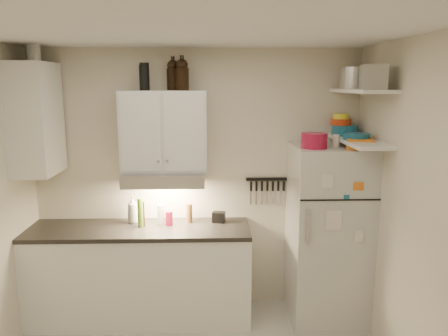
{
  "coord_description": "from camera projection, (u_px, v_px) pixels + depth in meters",
  "views": [
    {
      "loc": [
        0.13,
        -2.78,
        2.26
      ],
      "look_at": [
        0.25,
        0.9,
        1.55
      ],
      "focal_mm": 35.0,
      "sensor_mm": 36.0,
      "label": 1
    }
  ],
  "objects": [
    {
      "name": "ceiling",
      "position": [
        188.0,
        26.0,
        2.65
      ],
      "size": [
        3.2,
        3.0,
        0.02
      ],
      "primitive_type": "cube",
      "color": "white",
      "rests_on": "ground"
    },
    {
      "name": "back_wall",
      "position": [
        197.0,
        181.0,
        4.39
      ],
      "size": [
        3.2,
        0.02,
        2.6
      ],
      "primitive_type": "cube",
      "color": "beige",
      "rests_on": "ground"
    },
    {
      "name": "right_wall",
      "position": [
        429.0,
        228.0,
        2.95
      ],
      "size": [
        0.02,
        3.0,
        2.6
      ],
      "primitive_type": "cube",
      "color": "beige",
      "rests_on": "ground"
    },
    {
      "name": "base_cabinet",
      "position": [
        141.0,
        275.0,
        4.23
      ],
      "size": [
        2.1,
        0.6,
        0.88
      ],
      "primitive_type": "cube",
      "color": "white",
      "rests_on": "floor"
    },
    {
      "name": "countertop",
      "position": [
        139.0,
        230.0,
        4.14
      ],
      "size": [
        2.1,
        0.62,
        0.04
      ],
      "primitive_type": "cube",
      "color": "black",
      "rests_on": "base_cabinet"
    },
    {
      "name": "upper_cabinet",
      "position": [
        164.0,
        131.0,
        4.1
      ],
      "size": [
        0.8,
        0.33,
        0.75
      ],
      "primitive_type": "cube",
      "color": "white",
      "rests_on": "back_wall"
    },
    {
      "name": "side_cabinet",
      "position": [
        35.0,
        119.0,
        3.91
      ],
      "size": [
        0.33,
        0.55,
        1.0
      ],
      "primitive_type": "cube",
      "color": "white",
      "rests_on": "left_wall"
    },
    {
      "name": "range_hood",
      "position": [
        165.0,
        178.0,
        4.12
      ],
      "size": [
        0.76,
        0.46,
        0.12
      ],
      "primitive_type": "cube",
      "color": "silver",
      "rests_on": "back_wall"
    },
    {
      "name": "fridge",
      "position": [
        328.0,
        234.0,
        4.17
      ],
      "size": [
        0.7,
        0.68,
        1.7
      ],
      "primitive_type": "cube",
      "color": "silver",
      "rests_on": "floor"
    },
    {
      "name": "shelf_hi",
      "position": [
        362.0,
        91.0,
        3.78
      ],
      "size": [
        0.3,
        0.95,
        0.03
      ],
      "primitive_type": "cube",
      "color": "white",
      "rests_on": "right_wall"
    },
    {
      "name": "shelf_lo",
      "position": [
        359.0,
        141.0,
        3.87
      ],
      "size": [
        0.3,
        0.95,
        0.03
      ],
      "primitive_type": "cube",
      "color": "white",
      "rests_on": "right_wall"
    },
    {
      "name": "knife_strip",
      "position": [
        267.0,
        179.0,
        4.38
      ],
      "size": [
        0.42,
        0.02,
        0.03
      ],
      "primitive_type": "cube",
      "color": "black",
      "rests_on": "back_wall"
    },
    {
      "name": "dutch_oven",
      "position": [
        314.0,
        141.0,
        3.86
      ],
      "size": [
        0.3,
        0.3,
        0.14
      ],
      "primitive_type": "cylinder",
      "rotation": [
        0.0,
        0.0,
        -0.36
      ],
      "color": "maroon",
      "rests_on": "fridge"
    },
    {
      "name": "book_stack",
      "position": [
        360.0,
        143.0,
        3.83
      ],
      "size": [
        0.29,
        0.33,
        0.09
      ],
      "primitive_type": "cube",
      "rotation": [
        0.0,
        0.0,
        -0.28
      ],
      "color": "orange",
      "rests_on": "fridge"
    },
    {
      "name": "spice_jar",
      "position": [
        336.0,
        141.0,
        3.94
      ],
      "size": [
        0.08,
        0.08,
        0.11
      ],
      "primitive_type": "cylinder",
      "rotation": [
        0.0,
        0.0,
        -0.23
      ],
      "color": "silver",
      "rests_on": "fridge"
    },
    {
      "name": "stock_pot",
      "position": [
        355.0,
        78.0,
        4.04
      ],
      "size": [
        0.31,
        0.31,
        0.2
      ],
      "primitive_type": "cylinder",
      "rotation": [
        0.0,
        0.0,
        -0.16
      ],
      "color": "silver",
      "rests_on": "shelf_hi"
    },
    {
      "name": "tin_a",
      "position": [
        375.0,
        79.0,
        3.67
      ],
      "size": [
        0.21,
        0.2,
        0.17
      ],
      "primitive_type": "cube",
      "rotation": [
        0.0,
        0.0,
        0.33
      ],
      "color": "#AAAAAD",
      "rests_on": "shelf_hi"
    },
    {
      "name": "tin_b",
      "position": [
        373.0,
        77.0,
        3.42
      ],
      "size": [
        0.23,
        0.23,
        0.19
      ],
      "primitive_type": "cube",
      "rotation": [
        0.0,
        0.0,
        -0.22
      ],
      "color": "#AAAAAD",
      "rests_on": "shelf_hi"
    },
    {
      "name": "bowl_teal",
      "position": [
        345.0,
        130.0,
        4.16
      ],
      "size": [
        0.24,
        0.24,
        0.1
      ],
      "primitive_type": "cylinder",
      "color": "#165B7A",
      "rests_on": "shelf_lo"
    },
    {
      "name": "bowl_orange",
      "position": [
        341.0,
        122.0,
        4.19
      ],
      "size": [
        0.2,
        0.2,
        0.06
      ],
      "primitive_type": "cylinder",
      "color": "red",
      "rests_on": "bowl_teal"
    },
    {
      "name": "bowl_yellow",
      "position": [
        341.0,
        116.0,
        4.18
      ],
      "size": [
        0.15,
        0.15,
        0.05
      ],
      "primitive_type": "cylinder",
      "color": "yellow",
      "rests_on": "bowl_orange"
    },
    {
      "name": "plates",
      "position": [
        357.0,
        136.0,
        3.85
      ],
      "size": [
        0.31,
        0.31,
        0.06
      ],
      "primitive_type": "cylinder",
      "rotation": [
        0.0,
        0.0,
        0.43
      ],
      "color": "#165B7A",
      "rests_on": "shelf_lo"
    },
    {
      "name": "growler_a",
      "position": [
        173.0,
        75.0,
        4.07
      ],
      "size": [
        0.15,
        0.15,
        0.29
      ],
      "primitive_type": null,
      "rotation": [
        0.0,
        0.0,
        -0.29
      ],
      "color": "black",
      "rests_on": "upper_cabinet"
    },
    {
      "name": "growler_b",
      "position": [
        182.0,
        74.0,
        3.98
      ],
      "size": [
        0.16,
        0.16,
        0.29
      ],
      "primitive_type": null,
      "rotation": [
        0.0,
        0.0,
        0.31
      ],
      "color": "black",
      "rests_on": "upper_cabinet"
    },
    {
      "name": "thermos_a",
      "position": [
        144.0,
        78.0,
        3.99
      ],
      "size": [
        0.1,
        0.1,
        0.23
      ],
      "primitive_type": "cylinder",
      "rotation": [
        0.0,
        0.0,
        -0.33
      ],
      "color": "black",
      "rests_on": "upper_cabinet"
    },
    {
      "name": "thermos_b",
      "position": [
        145.0,
        77.0,
        3.99
      ],
      "size": [
        0.11,
        0.11,
        0.25
      ],
      "primitive_type": "cylinder",
      "rotation": [
        0.0,
        0.0,
        0.26
      ],
      "color": "black",
      "rests_on": "upper_cabinet"
    },
    {
      "name": "side_jar",
      "position": [
        34.0,
        53.0,
        3.81
      ],
      "size": [
        0.15,
        0.15,
        0.15
      ],
      "primitive_type": "cylinder",
      "rotation": [
        0.0,
        0.0,
        -0.38
      ],
      "color": "silver",
      "rests_on": "side_cabinet"
    },
    {
      "name": "soap_bottle",
      "position": [
        133.0,
        208.0,
        4.25
      ],
      "size": [
        0.14,
        0.14,
        0.3
      ],
      "primitive_type": "imported",
      "rotation": [
        0.0,
        0.0,
        0.26
      ],
      "color": "white",
      "rests_on": "countertop"
    },
    {
      "name": "pepper_mill",
      "position": [
        189.0,
        213.0,
        4.28
      ],
      "size": [
        0.06,
        0.06,
        0.19
      ],
      "primitive_type": "cylinder",
      "rotation": [
        0.0,
        0.0,
        0.02
      ],
      "color": "brown",
      "rests_on": "countertop"
    },
    {
      "name": "oil_bottle",
      "position": [
        140.0,
        213.0,
        4.13
      ],
      "size": [
        0.06,
        0.06,
        0.28
      ],
      "primitive_type": "cylinder",
      "rotation": [
        0.0,
        0.0,
        -0.07
      ],
      "color": "#50701C",
      "rests_on": "countertop"
    },
    {
      "name": "vinegar_bottle",
      "position": [
        142.0,
        214.0,
        4.15
      ],
      "size": [
        0.07,
        0.07,
        0.24
      ],
      "primitive_type": "cylinder",
      "rotation": [
        0.0,
        0.0,
        0.39
      ],
      "color": "black",
      "rests_on": "countertop"
    },
    {
      "name": "clear_bottle",
      "position": [
        161.0,
        214.0,
        4.22
      ],
      "size": [
        0.08,
        0.08,
        0.2
      ],
      "primitive_type": "cylinder",
      "rotation": [
        0.0,
        0.0,
        -0.19
      ],
      "color": "silver",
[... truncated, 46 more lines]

